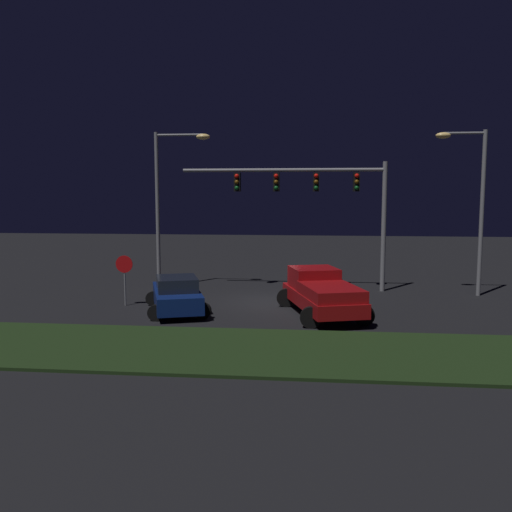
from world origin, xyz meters
TOP-DOWN VIEW (x-y plane):
  - ground_plane at (0.00, 0.00)m, footprint 80.00×80.00m
  - grass_median at (0.00, -8.06)m, footprint 22.83×5.12m
  - pickup_truck at (2.33, -2.48)m, footprint 3.88×5.75m
  - car_sedan at (-3.64, -2.63)m, footprint 3.34×4.74m
  - traffic_signal_gantry at (2.14, 3.30)m, footprint 10.32×0.56m
  - street_lamp_left at (-5.45, 3.11)m, footprint 2.88×0.44m
  - street_lamp_right at (9.51, 2.54)m, footprint 2.38×0.44m
  - stop_sign at (-6.24, -1.57)m, footprint 0.76×0.08m

SIDE VIEW (x-z plane):
  - ground_plane at x=0.00m, z-range 0.00..0.00m
  - grass_median at x=0.00m, z-range 0.00..0.10m
  - car_sedan at x=-3.64m, z-range -0.02..1.49m
  - pickup_truck at x=2.33m, z-range 0.10..1.90m
  - stop_sign at x=-6.24m, z-range 0.45..2.68m
  - street_lamp_right at x=9.51m, z-range 1.03..8.93m
  - traffic_signal_gantry at x=2.14m, z-range 1.78..8.28m
  - street_lamp_left at x=-5.45m, z-range 1.08..9.10m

